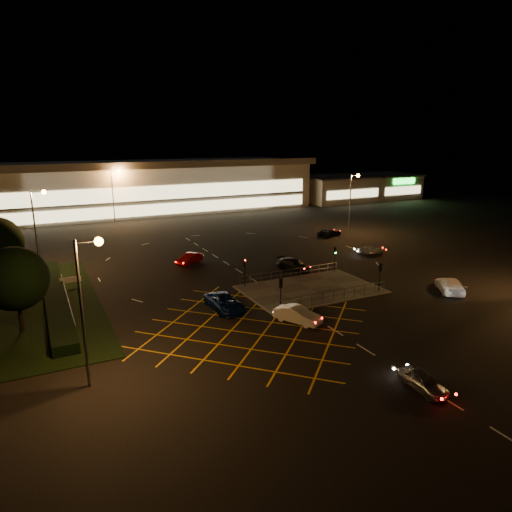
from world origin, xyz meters
name	(u,v)px	position (x,y,z in m)	size (l,w,h in m)	color
ground	(285,287)	(0.00, 0.00, 0.00)	(180.00, 180.00, 0.00)	black
pedestrian_island	(311,289)	(2.00, -2.00, 0.06)	(14.00, 9.00, 0.12)	#4C4944
hedge	(55,298)	(-23.00, 6.00, 0.50)	(2.00, 26.00, 1.00)	black
supermarket	(148,186)	(0.00, 61.95, 5.31)	(72.00, 26.50, 10.50)	beige
retail_unit_a	(336,188)	(46.00, 53.97, 3.21)	(18.80, 14.80, 6.35)	beige
retail_unit_b	(385,186)	(62.00, 53.96, 3.22)	(14.80, 14.80, 6.35)	beige
streetlight_sw	(87,292)	(-21.56, -12.00, 6.56)	(1.78, 0.56, 10.03)	slate
streetlight_nw	(38,219)	(-23.56, 18.00, 6.56)	(1.78, 0.56, 10.03)	slate
streetlight_ne	(352,195)	(24.44, 20.00, 6.56)	(1.78, 0.56, 10.03)	slate
streetlight_far_left	(115,188)	(-9.56, 48.00, 6.56)	(1.78, 0.56, 10.03)	slate
streetlight_far_right	(292,179)	(30.44, 50.00, 6.56)	(1.78, 0.56, 10.03)	slate
signal_sw	(281,288)	(-4.00, -5.99, 2.37)	(0.28, 0.30, 3.15)	black
signal_se	(380,271)	(8.00, -5.99, 2.37)	(0.28, 0.30, 3.15)	black
signal_nw	(245,267)	(-4.00, 1.99, 2.37)	(0.28, 0.30, 3.15)	black
signal_ne	(335,254)	(8.00, 1.99, 2.37)	(0.28, 0.30, 3.15)	black
tree_e	(15,279)	(-26.00, 0.00, 4.64)	(5.40, 5.40, 7.35)	black
car_near_silver	(423,382)	(-2.49, -22.29, 0.62)	(1.47, 3.66, 1.25)	#9EA1A4
car_queue_white	(298,315)	(-3.95, -9.00, 0.72)	(1.52, 4.37, 1.44)	silver
car_left_blue	(225,303)	(-8.61, -3.32, 0.75)	(2.47, 5.36, 1.49)	navy
car_far_dkgrey	(294,264)	(4.28, 5.34, 0.70)	(1.97, 4.84, 1.41)	black
car_right_silver	(370,250)	(18.05, 7.35, 0.61)	(1.44, 3.59, 1.22)	#A6A9AD
car_circ_red	(189,259)	(-6.43, 13.78, 0.70)	(1.47, 4.22, 1.39)	#9D0B0F
car_east_grey	(330,232)	(19.83, 19.66, 0.65)	(2.14, 4.64, 1.29)	black
car_approach_white	(450,285)	(14.92, -9.18, 0.77)	(2.17, 5.33, 1.55)	white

